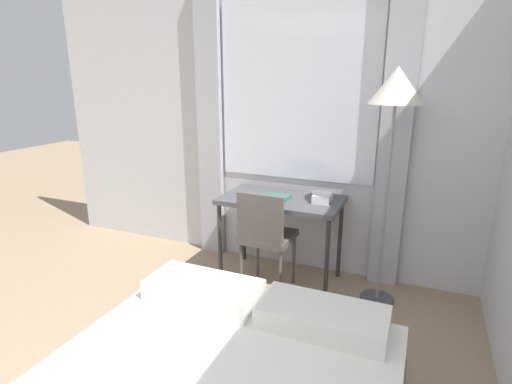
% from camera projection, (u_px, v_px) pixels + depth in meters
% --- Properties ---
extents(wall_back_with_window, '(4.70, 0.13, 2.70)m').
position_uv_depth(wall_back_with_window, '(275.00, 121.00, 3.59)').
color(wall_back_with_window, silver).
rests_on(wall_back_with_window, ground_plane).
extents(desk, '(1.01, 0.58, 0.76)m').
position_uv_depth(desk, '(281.00, 206.00, 3.38)').
color(desk, '#4C4C51').
rests_on(desk, ground_plane).
extents(desk_chair, '(0.40, 0.40, 0.88)m').
position_uv_depth(desk_chair, '(265.00, 233.00, 3.22)').
color(desk_chair, '#59514C').
rests_on(desk_chair, ground_plane).
extents(standing_lamp, '(0.38, 0.38, 1.81)m').
position_uv_depth(standing_lamp, '(395.00, 100.00, 2.78)').
color(standing_lamp, '#4C4C51').
rests_on(standing_lamp, ground_plane).
extents(telephone, '(0.16, 0.16, 0.09)m').
position_uv_depth(telephone, '(322.00, 198.00, 3.23)').
color(telephone, white).
rests_on(telephone, desk).
extents(book, '(0.26, 0.22, 0.02)m').
position_uv_depth(book, '(274.00, 197.00, 3.33)').
color(book, '#33664C').
rests_on(book, desk).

